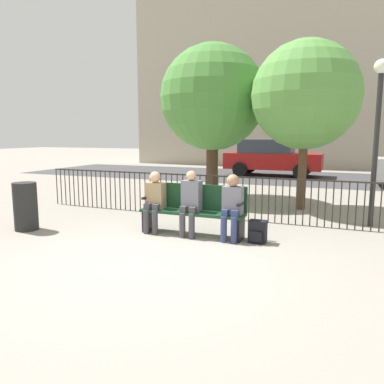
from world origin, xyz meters
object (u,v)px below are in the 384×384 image
Objects in this scene: tree_1 at (213,98)px; backpack at (258,232)px; park_bench at (194,208)px; tree_0 at (306,96)px; lamp_post at (378,116)px; seated_person_0 at (155,198)px; seated_person_1 at (191,200)px; seated_person_2 at (232,203)px; parked_car_0 at (271,157)px; trash_bin at (26,206)px.

backpack is at bearing -61.13° from tree_1.
tree_0 is (1.58, 3.22, 2.25)m from park_bench.
lamp_post is at bearing -41.02° from tree_0.
lamp_post reaches higher than park_bench.
seated_person_0 is at bearing -169.70° from park_bench.
seated_person_0 is at bearing -179.79° from seated_person_1.
seated_person_2 is at bearing 0.02° from seated_person_0.
backpack is at bearing 1.03° from seated_person_1.
lamp_post is at bearing 47.46° from backpack.
park_bench is 10.69m from parked_car_0.
parked_car_0 reaches higher than seated_person_2.
seated_person_0 reaches higher than trash_bin.
seated_person_1 is 4.00m from lamp_post.
parked_car_0 is at bearing 105.76° from tree_0.
tree_0 is 2.67m from tree_1.
parked_car_0 is at bearing 85.99° from tree_1.
seated_person_1 is at bearing -115.29° from tree_0.
seated_person_1 is at bearing 0.21° from seated_person_0.
parked_car_0 is 11.88m from trash_bin.
trash_bin reaches higher than park_bench.
tree_1 is at bearing -94.01° from parked_car_0.
park_bench is 0.76m from seated_person_0.
seated_person_0 is 1.24× the size of trash_bin.
seated_person_2 is (0.77, -0.00, -0.01)m from seated_person_1.
park_bench is 0.46× the size of parked_car_0.
lamp_post is (3.07, 1.91, 1.68)m from park_bench.
tree_1 is at bearing 153.84° from lamp_post.
park_bench is 2.11× the size of trash_bin.
lamp_post reaches higher than parked_car_0.
tree_0 is at bearing 55.38° from seated_person_0.
lamp_post is at bearing 28.25° from seated_person_0.
parked_car_0 reaches higher than seated_person_1.
seated_person_1 is 3.22m from trash_bin.
parked_car_0 reaches higher than backpack.
seated_person_2 is at bearing 11.51° from trash_bin.
seated_person_1 is at bearing -178.97° from backpack.
seated_person_2 reaches higher than seated_person_0.
parked_car_0 is (-1.74, 10.78, 0.65)m from backpack.
parked_car_0 reaches higher than seated_person_0.
park_bench is 0.45× the size of tree_1.
seated_person_0 is 0.99× the size of seated_person_2.
lamp_post is at bearing 41.56° from seated_person_2.
tree_1 is 4.58m from lamp_post.
park_bench is 4.23m from tree_0.
seated_person_2 is at bearing -66.43° from tree_1.
tree_1 reaches higher than seated_person_2.
seated_person_0 is at bearing -124.62° from tree_0.
tree_0 is at bearing -74.24° from parked_car_0.
tree_1 is at bearing 103.82° from seated_person_1.
trash_bin is at bearing -168.49° from seated_person_2.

